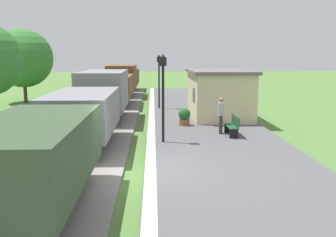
# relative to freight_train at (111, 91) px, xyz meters

# --- Properties ---
(ground_plane) EXTENTS (160.00, 160.00, 0.00)m
(ground_plane) POSITION_rel_freight_train_xyz_m (2.40, -14.06, -1.51)
(ground_plane) COLOR #517A38
(platform_slab) EXTENTS (6.00, 60.00, 0.25)m
(platform_slab) POSITION_rel_freight_train_xyz_m (5.60, -14.06, -1.38)
(platform_slab) COLOR #565659
(platform_slab) RESTS_ON ground
(platform_edge_stripe) EXTENTS (0.36, 60.00, 0.01)m
(platform_edge_stripe) POSITION_rel_freight_train_xyz_m (2.80, -14.06, -1.25)
(platform_edge_stripe) COLOR silver
(platform_edge_stripe) RESTS_ON platform_slab
(track_ballast) EXTENTS (3.80, 60.00, 0.12)m
(track_ballast) POSITION_rel_freight_train_xyz_m (-0.00, -14.06, -1.45)
(track_ballast) COLOR gray
(track_ballast) RESTS_ON ground
(rail_near) EXTENTS (0.07, 60.00, 0.14)m
(rail_near) POSITION_rel_freight_train_xyz_m (0.72, -14.06, -1.32)
(rail_near) COLOR slate
(rail_near) RESTS_ON track_ballast
(rail_far) EXTENTS (0.07, 60.00, 0.14)m
(rail_far) POSITION_rel_freight_train_xyz_m (-0.72, -14.06, -1.32)
(rail_far) COLOR slate
(rail_far) RESTS_ON track_ballast
(freight_train) EXTENTS (2.50, 39.20, 2.72)m
(freight_train) POSITION_rel_freight_train_xyz_m (0.00, 0.00, 0.00)
(freight_train) COLOR #384C33
(freight_train) RESTS_ON rail_near
(station_hut) EXTENTS (3.50, 5.80, 2.78)m
(station_hut) POSITION_rel_freight_train_xyz_m (6.80, -3.62, 0.15)
(station_hut) COLOR beige
(station_hut) RESTS_ON platform_slab
(bench_near_hut) EXTENTS (0.42, 1.50, 0.91)m
(bench_near_hut) POSITION_rel_freight_train_xyz_m (6.53, -8.96, -0.78)
(bench_near_hut) COLOR #1E4C2D
(bench_near_hut) RESTS_ON platform_slab
(bench_down_platform) EXTENTS (0.42, 1.50, 0.91)m
(bench_down_platform) POSITION_rel_freight_train_xyz_m (6.53, 0.95, -0.78)
(bench_down_platform) COLOR #1E4C2D
(bench_down_platform) RESTS_ON platform_slab
(person_waiting) EXTENTS (0.28, 0.40, 1.71)m
(person_waiting) POSITION_rel_freight_train_xyz_m (6.06, -8.52, -0.32)
(person_waiting) COLOR #38332D
(person_waiting) RESTS_ON platform_slab
(potted_planter) EXTENTS (0.64, 0.64, 0.92)m
(potted_planter) POSITION_rel_freight_train_xyz_m (4.53, -6.35, -0.78)
(potted_planter) COLOR brown
(potted_planter) RESTS_ON platform_slab
(lamp_post_near) EXTENTS (0.28, 0.28, 3.70)m
(lamp_post_near) POSITION_rel_freight_train_xyz_m (3.31, -10.12, 1.30)
(lamp_post_near) COLOR black
(lamp_post_near) RESTS_ON platform_slab
(lamp_post_far) EXTENTS (0.28, 0.28, 3.70)m
(lamp_post_far) POSITION_rel_freight_train_xyz_m (3.31, 0.08, 1.30)
(lamp_post_far) COLOR black
(lamp_post_far) RESTS_ON platform_slab
(tree_field_left) EXTENTS (4.78, 4.78, 6.05)m
(tree_field_left) POSITION_rel_freight_train_xyz_m (-7.73, 5.67, 2.15)
(tree_field_left) COLOR #4C3823
(tree_field_left) RESTS_ON ground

